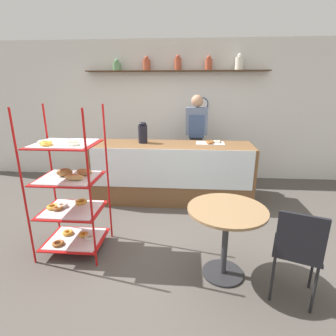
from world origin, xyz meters
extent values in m
plane|color=#4C4742|center=(0.00, 0.00, 0.00)|extent=(14.00, 14.00, 0.00)
cube|color=white|center=(0.00, 2.55, 1.35)|extent=(10.00, 0.06, 2.70)
cube|color=#4C331E|center=(0.00, 2.40, 2.12)|extent=(3.43, 0.24, 0.02)
cylinder|color=#669966|center=(-1.13, 2.40, 2.20)|extent=(0.15, 0.15, 0.14)
sphere|color=#669966|center=(-1.13, 2.40, 2.30)|extent=(0.08, 0.08, 0.08)
cylinder|color=#B24C33|center=(-0.56, 2.40, 2.23)|extent=(0.14, 0.14, 0.20)
sphere|color=#B24C33|center=(-0.56, 2.40, 2.35)|extent=(0.08, 0.08, 0.08)
cylinder|color=#B24C33|center=(0.03, 2.40, 2.24)|extent=(0.13, 0.13, 0.22)
sphere|color=#B24C33|center=(0.03, 2.40, 2.37)|extent=(0.07, 0.07, 0.07)
cylinder|color=#B24C33|center=(0.60, 2.40, 2.23)|extent=(0.14, 0.14, 0.20)
sphere|color=#B24C33|center=(0.60, 2.40, 2.35)|extent=(0.07, 0.07, 0.07)
cylinder|color=silver|center=(1.15, 2.40, 2.24)|extent=(0.15, 0.15, 0.22)
sphere|color=silver|center=(1.15, 2.40, 2.37)|extent=(0.08, 0.08, 0.08)
cylinder|color=navy|center=(0.51, 2.50, 1.52)|extent=(0.24, 0.03, 0.24)
cylinder|color=white|center=(0.51, 2.48, 1.52)|extent=(0.21, 0.00, 0.21)
cube|color=brown|center=(0.00, 1.29, 0.48)|extent=(2.56, 0.73, 0.95)
cube|color=silver|center=(0.00, 0.92, 0.65)|extent=(2.46, 0.01, 0.61)
cylinder|color=#B71414|center=(-1.37, -0.52, 0.83)|extent=(0.02, 0.02, 1.65)
cylinder|color=#B71414|center=(-0.69, -0.52, 0.83)|extent=(0.02, 0.02, 1.65)
cylinder|color=#B71414|center=(-1.37, 0.05, 0.83)|extent=(0.02, 0.02, 1.65)
cylinder|color=#B71414|center=(-0.69, 0.05, 0.83)|extent=(0.02, 0.02, 1.65)
cube|color=#B71414|center=(-1.03, -0.24, 0.12)|extent=(0.66, 0.55, 0.01)
cube|color=silver|center=(-1.03, -0.24, 0.13)|extent=(0.58, 0.49, 0.01)
torus|color=silver|center=(-0.86, -0.23, 0.15)|extent=(0.11, 0.11, 0.03)
torus|color=gold|center=(-0.96, -0.18, 0.16)|extent=(0.11, 0.11, 0.04)
torus|color=gold|center=(-1.16, -0.16, 0.16)|extent=(0.12, 0.12, 0.04)
torus|color=brown|center=(-1.17, -0.39, 0.15)|extent=(0.13, 0.13, 0.03)
cube|color=#B71414|center=(-1.03, -0.24, 0.50)|extent=(0.66, 0.55, 0.01)
cube|color=silver|center=(-1.03, -0.24, 0.51)|extent=(0.58, 0.49, 0.01)
torus|color=gold|center=(-0.98, -0.08, 0.53)|extent=(0.14, 0.14, 0.04)
torus|color=gold|center=(-1.25, -0.24, 0.53)|extent=(0.14, 0.14, 0.04)
torus|color=brown|center=(-1.18, -0.27, 0.53)|extent=(0.12, 0.12, 0.04)
torus|color=silver|center=(-1.16, -0.21, 0.54)|extent=(0.12, 0.12, 0.04)
cube|color=#B71414|center=(-1.03, -0.24, 0.88)|extent=(0.66, 0.55, 0.01)
cube|color=silver|center=(-1.03, -0.24, 0.89)|extent=(0.58, 0.49, 0.01)
ellipsoid|color=tan|center=(-0.92, -0.33, 0.93)|extent=(0.23, 0.12, 0.07)
ellipsoid|color=#B27F47|center=(-0.88, -0.16, 0.93)|extent=(0.21, 0.13, 0.07)
ellipsoid|color=olive|center=(-1.08, -0.22, 0.94)|extent=(0.19, 0.12, 0.09)
cube|color=#B71414|center=(-1.03, -0.24, 1.25)|extent=(0.66, 0.55, 0.01)
cube|color=silver|center=(-1.03, -0.24, 1.27)|extent=(0.58, 0.49, 0.01)
torus|color=silver|center=(-1.22, -0.28, 1.29)|extent=(0.12, 0.12, 0.03)
torus|color=gold|center=(-1.13, -0.40, 1.29)|extent=(0.11, 0.11, 0.03)
torus|color=silver|center=(-0.88, -0.35, 1.29)|extent=(0.12, 0.12, 0.03)
torus|color=brown|center=(-0.89, -0.34, 1.29)|extent=(0.12, 0.12, 0.03)
torus|color=gold|center=(-1.16, -0.36, 1.29)|extent=(0.12, 0.12, 0.04)
cube|color=#282833|center=(0.40, 1.92, 0.51)|extent=(0.23, 0.19, 1.01)
cube|color=slate|center=(0.40, 1.92, 1.25)|extent=(0.38, 0.22, 0.48)
cube|color=#334770|center=(0.40, 1.80, 1.16)|extent=(0.27, 0.01, 0.40)
sphere|color=tan|center=(0.40, 1.92, 1.60)|extent=(0.21, 0.21, 0.21)
cylinder|color=#262628|center=(0.64, -0.54, 0.01)|extent=(0.41, 0.41, 0.02)
cylinder|color=#333338|center=(0.64, -0.54, 0.36)|extent=(0.06, 0.06, 0.69)
cylinder|color=olive|center=(0.64, -0.54, 0.72)|extent=(0.75, 0.75, 0.02)
cylinder|color=black|center=(1.43, -0.67, 0.23)|extent=(0.02, 0.02, 0.46)
cylinder|color=black|center=(1.13, -0.56, 0.23)|extent=(0.02, 0.02, 0.46)
cylinder|color=black|center=(1.32, -0.98, 0.23)|extent=(0.02, 0.02, 0.46)
cylinder|color=black|center=(1.02, -0.86, 0.23)|extent=(0.02, 0.02, 0.46)
cube|color=black|center=(1.23, -0.77, 0.47)|extent=(0.49, 0.49, 0.03)
cube|color=black|center=(1.16, -0.93, 0.69)|extent=(0.35, 0.16, 0.40)
cylinder|color=black|center=(-0.48, 1.36, 1.10)|extent=(0.15, 0.15, 0.29)
ellipsoid|color=black|center=(-0.48, 1.36, 1.26)|extent=(0.13, 0.13, 0.06)
cube|color=white|center=(0.61, 1.38, 0.96)|extent=(0.45, 0.26, 0.01)
torus|color=brown|center=(0.60, 1.38, 0.98)|extent=(0.13, 0.13, 0.04)
torus|color=brown|center=(0.74, 1.43, 0.98)|extent=(0.11, 0.11, 0.03)
torus|color=tan|center=(0.68, 1.41, 0.98)|extent=(0.11, 0.11, 0.03)
torus|color=silver|center=(0.72, 1.40, 0.98)|extent=(0.12, 0.12, 0.04)
torus|color=brown|center=(0.60, 1.31, 0.98)|extent=(0.10, 0.10, 0.03)
camera|label=1|loc=(0.26, -2.82, 1.82)|focal=28.00mm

